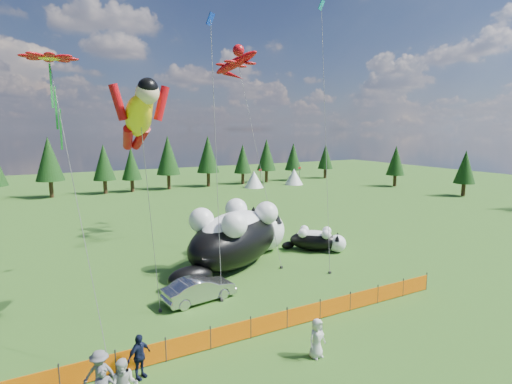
# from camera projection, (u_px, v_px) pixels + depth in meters

# --- Properties ---
(ground) EXTENTS (160.00, 160.00, 0.00)m
(ground) POSITION_uv_depth(u_px,v_px,m) (242.00, 309.00, 21.67)
(ground) COLOR #13380A
(ground) RESTS_ON ground
(safety_fence) EXTENTS (22.06, 0.06, 1.10)m
(safety_fence) POSITION_uv_depth(u_px,v_px,m) (269.00, 323.00, 18.98)
(safety_fence) COLOR #262626
(safety_fence) RESTS_ON ground
(tree_line) EXTENTS (90.00, 4.00, 8.00)m
(tree_line) POSITION_uv_depth(u_px,v_px,m) (110.00, 167.00, 60.20)
(tree_line) COLOR black
(tree_line) RESTS_ON ground
(festival_tents) EXTENTS (50.00, 3.20, 2.80)m
(festival_tents) POSITION_uv_depth(u_px,v_px,m) (191.00, 183.00, 61.40)
(festival_tents) COLOR white
(festival_tents) RESTS_ON ground
(cat_large) EXTENTS (11.05, 8.44, 4.42)m
(cat_large) POSITION_uv_depth(u_px,v_px,m) (239.00, 235.00, 28.67)
(cat_large) COLOR black
(cat_large) RESTS_ON ground
(cat_small) EXTENTS (4.29, 3.99, 1.88)m
(cat_small) POSITION_uv_depth(u_px,v_px,m) (317.00, 240.00, 31.92)
(cat_small) COLOR black
(cat_small) RESTS_ON ground
(car) EXTENTS (4.33, 2.02, 1.37)m
(car) POSITION_uv_depth(u_px,v_px,m) (199.00, 289.00, 22.56)
(car) COLOR #B6B7BB
(car) RESTS_ON ground
(spectator_c) EXTENTS (1.19, 0.96, 1.81)m
(spectator_c) POSITION_uv_depth(u_px,v_px,m) (139.00, 356.00, 15.49)
(spectator_c) COLOR #121933
(spectator_c) RESTS_ON ground
(spectator_d) EXTENTS (1.36, 1.07, 1.87)m
(spectator_d) POSITION_uv_depth(u_px,v_px,m) (100.00, 375.00, 14.27)
(spectator_d) COLOR slate
(spectator_d) RESTS_ON ground
(spectator_e) EXTENTS (0.90, 0.64, 1.72)m
(spectator_e) POSITION_uv_depth(u_px,v_px,m) (317.00, 338.00, 16.93)
(spectator_e) COLOR beige
(spectator_e) RESTS_ON ground
(superhero_kite) EXTENTS (4.27, 4.55, 12.12)m
(superhero_kite) POSITION_uv_depth(u_px,v_px,m) (138.00, 117.00, 18.41)
(superhero_kite) COLOR yellow
(superhero_kite) RESTS_ON ground
(gecko_kite) EXTENTS (5.99, 13.36, 18.12)m
(gecko_kite) POSITION_uv_depth(u_px,v_px,m) (236.00, 63.00, 34.63)
(gecko_kite) COLOR #B60910
(gecko_kite) RESTS_ON ground
(flower_kite) EXTENTS (2.93, 7.51, 14.13)m
(flower_kite) POSITION_uv_depth(u_px,v_px,m) (49.00, 61.00, 18.39)
(flower_kite) COLOR #B60910
(flower_kite) RESTS_ON ground
(diamond_kite_a) EXTENTS (1.49, 3.82, 16.82)m
(diamond_kite_a) POSITION_uv_depth(u_px,v_px,m) (211.00, 34.00, 23.41)
(diamond_kite_a) COLOR #0C2FBC
(diamond_kite_a) RESTS_ON ground
(diamond_kite_b) EXTENTS (4.06, 6.64, 20.42)m
(diamond_kite_b) POSITION_uv_depth(u_px,v_px,m) (322.00, 20.00, 30.75)
(diamond_kite_b) COLOR #0E9FA9
(diamond_kite_b) RESTS_ON ground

